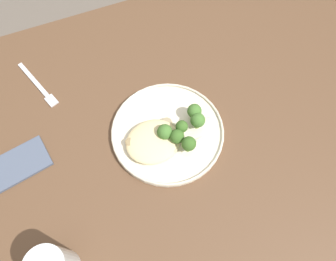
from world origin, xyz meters
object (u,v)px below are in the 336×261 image
(seared_scallop_on_noodles, at_px, (167,123))
(seared_scallop_half_hidden, at_px, (142,138))
(seared_scallop_large_seared, at_px, (171,148))
(seared_scallop_tiny_bay, at_px, (131,144))
(broccoli_floret_right_tilted, at_px, (182,127))
(broccoli_floret_split_head, at_px, (198,120))
(seared_scallop_front_small, at_px, (151,142))
(folded_napkin, at_px, (18,165))
(broccoli_floret_left_leaning, at_px, (177,137))
(broccoli_floret_center_pile, at_px, (194,111))
(dinner_plate, at_px, (168,132))
(seared_scallop_tilted_round, at_px, (149,150))
(seared_scallop_right_edge, at_px, (173,139))
(broccoli_floret_small_sprig, at_px, (165,132))
(dinner_fork, at_px, (38,85))
(broccoli_floret_beside_noodles, at_px, (189,144))

(seared_scallop_on_noodles, distance_m, seared_scallop_half_hidden, 0.08)
(seared_scallop_large_seared, bearing_deg, seared_scallop_tiny_bay, 151.51)
(broccoli_floret_right_tilted, bearing_deg, broccoli_floret_split_head, 2.76)
(seared_scallop_half_hidden, height_order, broccoli_floret_split_head, broccoli_floret_split_head)
(seared_scallop_front_small, height_order, seared_scallop_on_noodles, same)
(seared_scallop_on_noodles, relative_size, seared_scallop_tiny_bay, 1.12)
(seared_scallop_large_seared, bearing_deg, folded_napkin, 162.92)
(broccoli_floret_left_leaning, height_order, broccoli_floret_center_pile, broccoli_floret_center_pile)
(seared_scallop_front_small, xyz_separation_m, seared_scallop_tiny_bay, (-0.05, 0.01, 0.00))
(dinner_plate, relative_size, seared_scallop_front_small, 10.33)
(seared_scallop_tilted_round, height_order, seared_scallop_front_small, seared_scallop_front_small)
(dinner_plate, distance_m, seared_scallop_tiny_bay, 0.10)
(seared_scallop_front_small, height_order, seared_scallop_large_seared, seared_scallop_large_seared)
(seared_scallop_on_noodles, height_order, seared_scallop_right_edge, seared_scallop_right_edge)
(dinner_plate, bearing_deg, broccoli_floret_small_sprig, -140.26)
(broccoli_floret_small_sprig, relative_size, broccoli_floret_left_leaning, 1.01)
(seared_scallop_tilted_round, height_order, seared_scallop_on_noodles, same)
(seared_scallop_tiny_bay, bearing_deg, seared_scallop_front_small, -13.76)
(seared_scallop_large_seared, distance_m, dinner_fork, 0.42)
(seared_scallop_on_noodles, xyz_separation_m, seared_scallop_large_seared, (-0.02, -0.07, 0.00))
(seared_scallop_right_edge, height_order, broccoli_floret_right_tilted, broccoli_floret_right_tilted)
(dinner_plate, xyz_separation_m, seared_scallop_front_small, (-0.05, -0.01, 0.01))
(dinner_plate, xyz_separation_m, broccoli_floret_right_tilted, (0.03, -0.01, 0.04))
(seared_scallop_front_small, height_order, dinner_fork, seared_scallop_front_small)
(broccoli_floret_right_tilted, bearing_deg, seared_scallop_tiny_bay, 173.91)
(seared_scallop_right_edge, distance_m, broccoli_floret_right_tilted, 0.04)
(seared_scallop_tiny_bay, distance_m, broccoli_floret_center_pile, 0.18)
(broccoli_floret_beside_noodles, relative_size, broccoli_floret_center_pile, 1.07)
(seared_scallop_on_noodles, bearing_deg, seared_scallop_right_edge, -95.09)
(broccoli_floret_right_tilted, bearing_deg, dinner_fork, 136.64)
(seared_scallop_large_seared, bearing_deg, seared_scallop_right_edge, 57.12)
(dinner_fork, bearing_deg, broccoli_floret_small_sprig, -47.26)
(dinner_plate, xyz_separation_m, seared_scallop_half_hidden, (-0.07, 0.01, 0.01))
(seared_scallop_on_noodles, bearing_deg, dinner_fork, 138.15)
(seared_scallop_front_small, xyz_separation_m, seared_scallop_right_edge, (0.05, -0.01, 0.00))
(seared_scallop_tiny_bay, xyz_separation_m, seared_scallop_half_hidden, (0.03, 0.01, -0.00))
(broccoli_floret_small_sprig, bearing_deg, seared_scallop_on_noodles, 59.75)
(seared_scallop_right_edge, xyz_separation_m, broccoli_floret_split_head, (0.07, 0.01, 0.02))
(broccoli_floret_split_head, height_order, broccoli_floret_center_pile, same)
(seared_scallop_large_seared, distance_m, broccoli_floret_right_tilted, 0.06)
(dinner_plate, xyz_separation_m, seared_scallop_on_noodles, (0.01, 0.02, 0.01))
(seared_scallop_tiny_bay, xyz_separation_m, broccoli_floret_split_head, (0.18, -0.01, 0.02))
(broccoli_floret_center_pile, relative_size, dinner_fork, 0.29)
(seared_scallop_half_hidden, bearing_deg, broccoli_floret_small_sprig, -17.46)
(broccoli_floret_small_sprig, relative_size, broccoli_floret_split_head, 0.99)
(seared_scallop_tilted_round, distance_m, broccoli_floret_split_head, 0.14)
(seared_scallop_large_seared, height_order, broccoli_floret_center_pile, broccoli_floret_center_pile)
(seared_scallop_on_noodles, xyz_separation_m, broccoli_floret_beside_noodles, (0.02, -0.09, 0.03))
(seared_scallop_on_noodles, height_order, broccoli_floret_right_tilted, broccoli_floret_right_tilted)
(seared_scallop_on_noodles, height_order, broccoli_floret_split_head, broccoli_floret_split_head)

